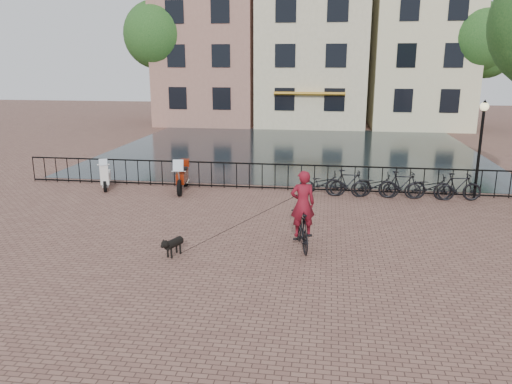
# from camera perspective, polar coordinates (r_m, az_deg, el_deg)

# --- Properties ---
(ground) EXTENTS (100.00, 100.00, 0.00)m
(ground) POSITION_cam_1_polar(r_m,az_deg,el_deg) (11.73, -2.17, -9.38)
(ground) COLOR brown
(ground) RESTS_ON ground
(canal_water) EXTENTS (20.00, 20.00, 0.00)m
(canal_water) POSITION_cam_1_polar(r_m,az_deg,el_deg) (28.30, 4.25, 4.89)
(canal_water) COLOR black
(canal_water) RESTS_ON ground
(railing) EXTENTS (20.00, 0.05, 1.02)m
(railing) POSITION_cam_1_polar(r_m,az_deg,el_deg) (19.12, 2.19, 1.73)
(railing) COLOR black
(railing) RESTS_ON ground
(canal_house_left) EXTENTS (7.50, 9.00, 12.80)m
(canal_house_left) POSITION_cam_1_polar(r_m,az_deg,el_deg) (41.66, -4.99, 16.82)
(canal_house_left) COLOR #916154
(canal_house_left) RESTS_ON ground
(canal_house_mid) EXTENTS (8.00, 9.50, 11.80)m
(canal_house_mid) POSITION_cam_1_polar(r_m,az_deg,el_deg) (40.57, 6.55, 16.14)
(canal_house_mid) COLOR #BCB48E
(canal_house_mid) RESTS_ON ground
(canal_house_right) EXTENTS (7.00, 9.00, 13.30)m
(canal_house_right) POSITION_cam_1_polar(r_m,az_deg,el_deg) (41.09, 18.28, 16.56)
(canal_house_right) COLOR beige
(canal_house_right) RESTS_ON ground
(tree_far_left) EXTENTS (5.04, 5.04, 9.27)m
(tree_far_left) POSITION_cam_1_polar(r_m,az_deg,el_deg) (39.76, -11.19, 17.19)
(tree_far_left) COLOR black
(tree_far_left) RESTS_ON ground
(tree_far_right) EXTENTS (4.76, 4.76, 8.76)m
(tree_far_right) POSITION_cam_1_polar(r_m,az_deg,el_deg) (38.87, 24.27, 15.73)
(tree_far_right) COLOR black
(tree_far_right) RESTS_ON ground
(lamp_post) EXTENTS (0.30, 0.30, 3.45)m
(lamp_post) POSITION_cam_1_polar(r_m,az_deg,el_deg) (19.01, 24.36, 6.11)
(lamp_post) COLOR black
(lamp_post) RESTS_ON ground
(cyclist) EXTENTS (0.89, 1.86, 2.45)m
(cyclist) POSITION_cam_1_polar(r_m,az_deg,el_deg) (13.03, 5.33, -2.57)
(cyclist) COLOR black
(cyclist) RESTS_ON ground
(dog) EXTENTS (0.52, 0.82, 0.53)m
(dog) POSITION_cam_1_polar(r_m,az_deg,el_deg) (12.87, -9.38, -6.06)
(dog) COLOR black
(dog) RESTS_ON ground
(motorcycle) EXTENTS (0.74, 2.01, 1.41)m
(motorcycle) POSITION_cam_1_polar(r_m,az_deg,el_deg) (19.08, -8.43, 2.16)
(motorcycle) COLOR maroon
(motorcycle) RESTS_ON ground
(scooter) EXTENTS (0.86, 1.47, 1.31)m
(scooter) POSITION_cam_1_polar(r_m,az_deg,el_deg) (20.13, -16.81, 2.21)
(scooter) COLOR silver
(scooter) RESTS_ON ground
(parked_bike_0) EXTENTS (1.75, 0.69, 0.90)m
(parked_bike_0) POSITION_cam_1_polar(r_m,az_deg,el_deg) (18.44, 7.55, 0.96)
(parked_bike_0) COLOR black
(parked_bike_0) RESTS_ON ground
(parked_bike_1) EXTENTS (1.68, 0.54, 1.00)m
(parked_bike_1) POSITION_cam_1_polar(r_m,az_deg,el_deg) (18.44, 10.51, 1.00)
(parked_bike_1) COLOR black
(parked_bike_1) RESTS_ON ground
(parked_bike_2) EXTENTS (1.74, 0.68, 0.90)m
(parked_bike_2) POSITION_cam_1_polar(r_m,az_deg,el_deg) (18.52, 13.44, 0.74)
(parked_bike_2) COLOR black
(parked_bike_2) RESTS_ON ground
(parked_bike_3) EXTENTS (1.68, 0.53, 1.00)m
(parked_bike_3) POSITION_cam_1_polar(r_m,az_deg,el_deg) (18.62, 16.36, 0.77)
(parked_bike_3) COLOR black
(parked_bike_3) RESTS_ON ground
(parked_bike_4) EXTENTS (1.74, 0.68, 0.90)m
(parked_bike_4) POSITION_cam_1_polar(r_m,az_deg,el_deg) (18.79, 19.21, 0.51)
(parked_bike_4) COLOR black
(parked_bike_4) RESTS_ON ground
(parked_bike_5) EXTENTS (1.70, 0.60, 1.00)m
(parked_bike_5) POSITION_cam_1_polar(r_m,az_deg,el_deg) (18.98, 22.04, 0.55)
(parked_bike_5) COLOR black
(parked_bike_5) RESTS_ON ground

